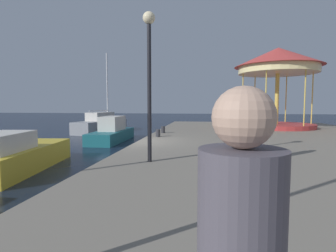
{
  "coord_description": "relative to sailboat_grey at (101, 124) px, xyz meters",
  "views": [
    {
      "loc": [
        3.19,
        -12.14,
        2.52
      ],
      "look_at": [
        0.97,
        3.19,
        1.26
      ],
      "focal_mm": 28.72,
      "sensor_mm": 36.0,
      "label": 1
    }
  ],
  "objects": [
    {
      "name": "ground_plane",
      "position": [
        6.36,
        -11.2,
        -0.71
      ],
      "size": [
        120.0,
        120.0,
        0.0
      ],
      "primitive_type": "plane",
      "color": "black"
    },
    {
      "name": "quay_dock",
      "position": [
        13.16,
        -11.2,
        -0.31
      ],
      "size": [
        13.59,
        29.07,
        0.8
      ],
      "primitive_type": "cube",
      "color": "gray",
      "rests_on": "ground"
    },
    {
      "name": "sailboat_grey",
      "position": [
        0.0,
        0.0,
        0.0
      ],
      "size": [
        2.81,
        6.98,
        7.31
      ],
      "color": "gray",
      "rests_on": "ground"
    },
    {
      "name": "motorboat_yellow",
      "position": [
        2.45,
        -14.26,
        -0.12
      ],
      "size": [
        2.55,
        5.37,
        1.53
      ],
      "color": "gold",
      "rests_on": "ground"
    },
    {
      "name": "motorboat_teal",
      "position": [
        3.16,
        -5.88,
        -0.09
      ],
      "size": [
        1.75,
        5.42,
        1.7
      ],
      "color": "#19606B",
      "rests_on": "ground"
    },
    {
      "name": "carousel",
      "position": [
        14.58,
        -2.79,
        4.42
      ],
      "size": [
        6.13,
        6.13,
        5.77
      ],
      "color": "#B23333",
      "rests_on": "quay_dock"
    },
    {
      "name": "lamp_post_mid_promenade",
      "position": [
        7.87,
        -15.56,
        3.08
      ],
      "size": [
        0.36,
        0.36,
        4.38
      ],
      "color": "black",
      "rests_on": "quay_dock"
    },
    {
      "name": "bollard_center",
      "position": [
        6.96,
        -7.52,
        0.29
      ],
      "size": [
        0.24,
        0.24,
        0.4
      ],
      "primitive_type": "cylinder",
      "color": "#2D2D33",
      "rests_on": "quay_dock"
    },
    {
      "name": "bollard_north",
      "position": [
        7.0,
        -9.45,
        0.29
      ],
      "size": [
        0.24,
        0.24,
        0.4
      ],
      "primitive_type": "cylinder",
      "color": "#2D2D33",
      "rests_on": "quay_dock"
    },
    {
      "name": "person_by_the_water",
      "position": [
        10.82,
        -15.18,
        1.03
      ],
      "size": [
        0.34,
        0.34,
        1.99
      ],
      "color": "#514C56",
      "rests_on": "quay_dock"
    }
  ]
}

